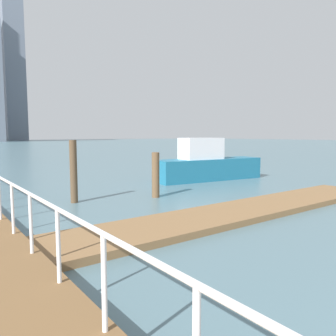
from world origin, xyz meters
TOP-DOWN VIEW (x-y plane):
  - ground_plane at (0.00, 20.00)m, footprint 300.00×300.00m
  - floating_dock at (3.27, 8.52)m, footprint 13.55×2.00m
  - boardwalk_railing at (-3.15, 9.13)m, footprint 0.06×25.81m
  - dock_piling_2 at (-0.26, 13.30)m, footprint 0.26×0.26m
  - dock_piling_3 at (2.69, 12.39)m, footprint 0.30×0.30m
  - moored_boat_1 at (7.79, 14.84)m, footprint 6.34×2.23m
  - skyline_tower_4 at (28.64, 155.74)m, footprint 8.86×11.44m

SIDE VIEW (x-z plane):
  - ground_plane at x=0.00m, z-range 0.00..0.00m
  - floating_dock at x=3.27m, z-range 0.00..0.18m
  - moored_boat_1 at x=7.79m, z-range -0.31..1.98m
  - dock_piling_3 at x=2.69m, z-range 0.00..1.77m
  - dock_piling_2 at x=-0.26m, z-range 0.00..2.27m
  - boardwalk_railing at x=-3.15m, z-range 0.68..1.76m
  - skyline_tower_4 at x=28.64m, z-range 0.00..83.52m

